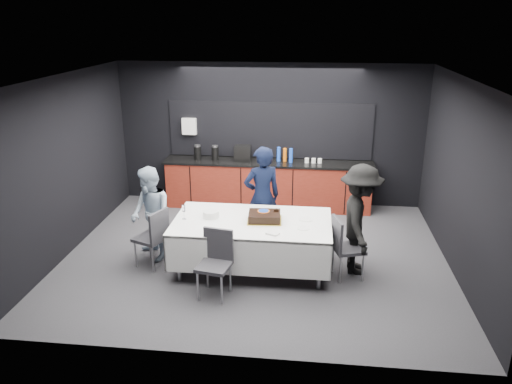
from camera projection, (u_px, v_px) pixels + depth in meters
ground at (255, 256)px, 7.98m from camera, size 6.00×6.00×0.00m
room_shell at (255, 143)px, 7.36m from camera, size 6.04×5.04×2.82m
kitchenette at (267, 181)px, 9.88m from camera, size 4.10×0.64×2.05m
party_table at (252, 229)px, 7.39m from camera, size 2.32×1.32×0.78m
cake_assembly at (265, 217)px, 7.33m from camera, size 0.52×0.44×0.16m
plate_stack at (211, 214)px, 7.46m from camera, size 0.24×0.24×0.10m
loose_plate_near at (226, 231)px, 6.97m from camera, size 0.21×0.21×0.01m
loose_plate_right_a at (306, 219)px, 7.39m from camera, size 0.22×0.22×0.01m
loose_plate_right_b at (303, 228)px, 7.08m from camera, size 0.19×0.19×0.01m
loose_plate_far at (259, 212)px, 7.67m from camera, size 0.18×0.18×0.01m
fork_pile at (273, 233)px, 6.88m from camera, size 0.20×0.17×0.03m
champagne_flute at (184, 209)px, 7.35m from camera, size 0.06×0.06×0.22m
chair_left at (154, 234)px, 7.48m from camera, size 0.55×0.55×0.92m
chair_right at (344, 244)px, 7.17m from camera, size 0.52×0.52×0.92m
chair_near at (216, 258)px, 6.74m from camera, size 0.49×0.49×0.92m
person_center at (262, 197)px, 8.10m from camera, size 0.73×0.62×1.69m
person_left at (151, 214)px, 7.68m from camera, size 0.89×0.91×1.48m
person_right at (360, 220)px, 7.25m from camera, size 0.62×1.07×1.66m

